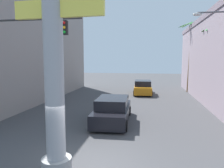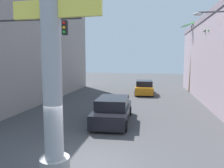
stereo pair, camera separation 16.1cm
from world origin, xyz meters
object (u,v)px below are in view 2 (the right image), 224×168
Objects in this scene: neon_sign_pole at (50,10)px; traffic_light_mast at (9,52)px; car_far at (144,88)px; car_lead at (113,110)px; palm_tree_far_right at (193,49)px; palm_tree_mid_right at (216,56)px.

neon_sign_pole reaches higher than traffic_light_mast.
neon_sign_pole is 2.43× the size of car_far.
neon_sign_pole is 6.04m from traffic_light_mast.
palm_tree_far_right is at bearing 63.16° from car_lead.
palm_tree_far_right is at bearing 69.49° from neon_sign_pole.
palm_tree_far_right is (-0.66, 7.42, 0.89)m from palm_tree_mid_right.
neon_sign_pole reaches higher than palm_tree_far_right.
palm_tree_mid_right reaches higher than car_far.
palm_tree_mid_right is 0.83× the size of palm_tree_far_right.
car_far is 8.71m from palm_tree_mid_right.
neon_sign_pole is 16.02m from palm_tree_mid_right.
palm_tree_far_right is (7.12, 14.06, 4.41)m from car_lead.
car_lead is 0.73× the size of palm_tree_mid_right.
traffic_light_mast is 16.32m from car_far.
traffic_light_mast is 20.87m from palm_tree_far_right.
car_far is at bearing 65.40° from traffic_light_mast.
palm_tree_far_right reaches higher than car_far.
palm_tree_far_right reaches higher than car_lead.
palm_tree_mid_right is (8.49, 13.52, -1.23)m from neon_sign_pole.
palm_tree_far_right is (12.19, 16.92, 0.81)m from traffic_light_mast.
neon_sign_pole is at bearing -95.96° from car_lead.
palm_tree_far_right is (7.83, 20.94, -0.34)m from neon_sign_pole.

